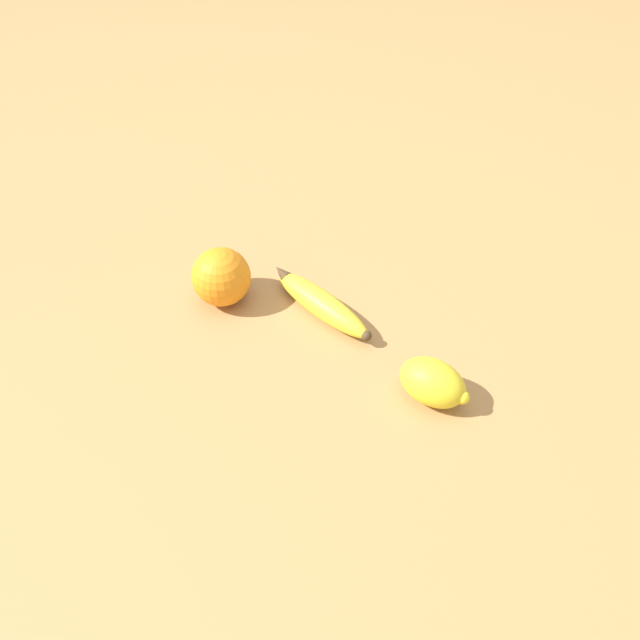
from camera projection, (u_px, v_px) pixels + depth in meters
name	position (u px, v px, depth m)	size (l,w,h in m)	color
ground_plane	(308.00, 316.00, 0.84)	(3.00, 3.00, 0.00)	#A87A47
banana	(320.00, 303.00, 0.83)	(0.18, 0.08, 0.04)	yellow
orange	(221.00, 277.00, 0.83)	(0.08, 0.08, 0.08)	orange
lemon	(433.00, 383.00, 0.72)	(0.09, 0.06, 0.05)	yellow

